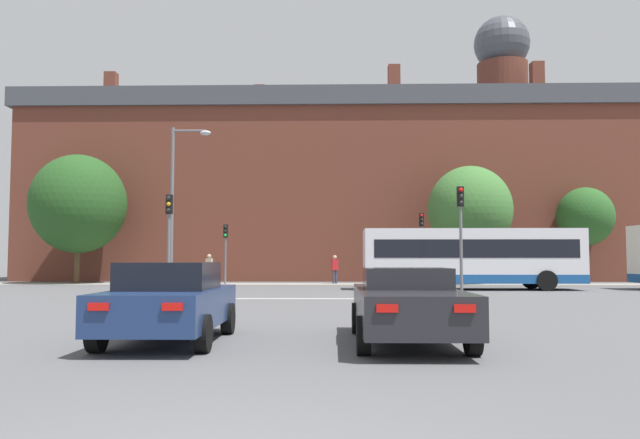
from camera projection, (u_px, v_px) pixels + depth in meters
name	position (u px, v px, depth m)	size (l,w,h in m)	color
stop_line_strip	(310.00, 299.00, 24.37)	(9.40, 0.30, 0.01)	silver
far_pavement	(319.00, 284.00, 38.48)	(70.45, 2.50, 0.01)	gray
brick_civic_building	(328.00, 190.00, 49.32)	(44.60, 13.51, 20.90)	brown
car_saloon_left	(170.00, 301.00, 11.65)	(2.03, 4.27, 1.49)	navy
car_roadster_right	(407.00, 305.00, 11.57)	(1.99, 4.86, 1.39)	#232328
bus_crossing_lead	(471.00, 257.00, 31.52)	(10.87, 2.65, 3.06)	silver
traffic_light_near_left	(169.00, 228.00, 25.70)	(0.26, 0.31, 4.21)	slate
traffic_light_near_right	(461.00, 223.00, 24.85)	(0.26, 0.31, 4.45)	slate
traffic_light_far_right	(422.00, 237.00, 37.99)	(0.26, 0.31, 4.34)	slate
traffic_light_far_left	(225.00, 244.00, 38.23)	(0.26, 0.31, 3.67)	slate
street_lamp_junction	(178.00, 193.00, 28.29)	(1.83, 0.36, 7.55)	slate
pedestrian_waiting	(432.00, 266.00, 37.95)	(0.41, 0.45, 1.85)	brown
pedestrian_walking_east	(335.00, 267.00, 39.14)	(0.45, 0.34, 1.78)	#333851
pedestrian_walking_west	(209.00, 266.00, 38.95)	(0.45, 0.34, 1.85)	#333851
tree_by_building	(470.00, 210.00, 39.27)	(5.28, 5.28, 7.42)	#4C3823
tree_kerbside	(78.00, 204.00, 39.85)	(6.01, 6.01, 8.23)	#4C3823
tree_distant	(585.00, 217.00, 40.98)	(3.65, 3.65, 6.26)	#4C3823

